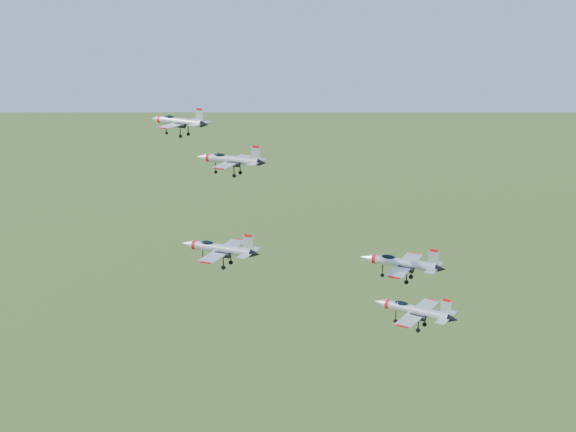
% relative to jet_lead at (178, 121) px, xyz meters
% --- Properties ---
extents(jet_lead, '(11.60, 9.75, 3.11)m').
position_rel_jet_lead_xyz_m(jet_lead, '(0.00, 0.00, 0.00)').
color(jet_lead, silver).
extents(jet_left_high, '(11.61, 9.58, 3.10)m').
position_rel_jet_lead_xyz_m(jet_left_high, '(12.24, -7.50, -3.78)').
color(jet_left_high, silver).
extents(jet_right_high, '(11.44, 9.47, 3.06)m').
position_rel_jet_lead_xyz_m(jet_right_high, '(18.43, -25.87, -11.06)').
color(jet_right_high, silver).
extents(jet_left_low, '(13.87, 11.51, 3.71)m').
position_rel_jet_lead_xyz_m(jet_left_low, '(37.00, 1.11, -20.16)').
color(jet_left_low, silver).
extents(jet_right_low, '(11.45, 9.66, 3.08)m').
position_rel_jet_lead_xyz_m(jet_right_low, '(43.14, -21.20, -18.03)').
color(jet_right_low, silver).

